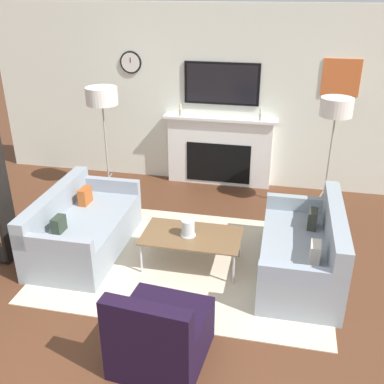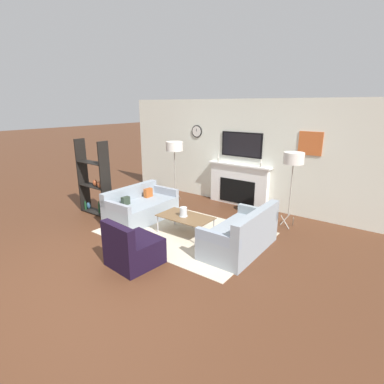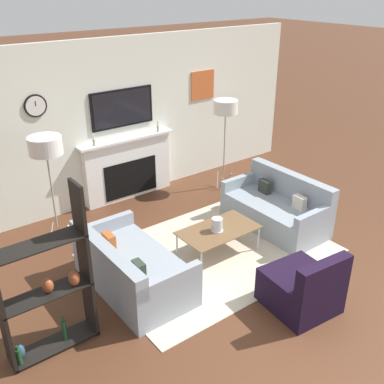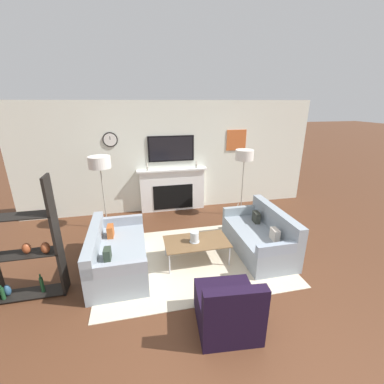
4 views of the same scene
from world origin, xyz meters
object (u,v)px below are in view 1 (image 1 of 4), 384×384
at_px(couch_right, 304,253).
at_px(coffee_table, 192,237).
at_px(couch_left, 82,229).
at_px(floor_lamp_right, 336,109).
at_px(hurricane_candle, 188,229).
at_px(floor_lamp_left, 102,97).
at_px(armchair, 160,336).

height_order(couch_right, coffee_table, couch_right).
distance_m(couch_left, floor_lamp_right, 3.51).
height_order(hurricane_candle, floor_lamp_left, floor_lamp_left).
distance_m(armchair, coffee_table, 1.47).
distance_m(couch_right, coffee_table, 1.24).
bearing_deg(floor_lamp_left, hurricane_candle, -46.07).
bearing_deg(armchair, couch_right, 51.92).
relative_size(armchair, coffee_table, 0.75).
height_order(couch_right, armchair, couch_right).
bearing_deg(couch_right, coffee_table, -177.11).
relative_size(armchair, hurricane_candle, 4.35).
xyz_separation_m(armchair, floor_lamp_left, (-1.70, 3.13, 1.20)).
bearing_deg(floor_lamp_right, hurricane_candle, -133.09).
height_order(armchair, floor_lamp_right, floor_lamp_right).
relative_size(couch_right, armchair, 1.95).
bearing_deg(floor_lamp_left, floor_lamp_right, 0.00).
distance_m(couch_left, armchair, 2.07).
bearing_deg(floor_lamp_right, couch_right, -100.37).
distance_m(armchair, floor_lamp_left, 3.76).
bearing_deg(hurricane_candle, floor_lamp_right, 46.91).
distance_m(hurricane_candle, floor_lamp_left, 2.53).
relative_size(armchair, floor_lamp_right, 0.51).
relative_size(coffee_table, floor_lamp_right, 0.68).
distance_m(coffee_table, floor_lamp_left, 2.59).
height_order(coffee_table, hurricane_candle, hurricane_candle).
relative_size(coffee_table, floor_lamp_left, 0.68).
bearing_deg(couch_left, floor_lamp_right, 29.09).
distance_m(armchair, hurricane_candle, 1.47).
distance_m(floor_lamp_left, floor_lamp_right, 3.19).
bearing_deg(coffee_table, armchair, -88.29).
xyz_separation_m(couch_right, floor_lamp_right, (0.29, 1.60, 1.20)).
distance_m(couch_right, floor_lamp_left, 3.51).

